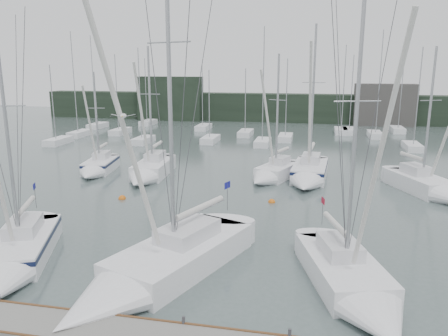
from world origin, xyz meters
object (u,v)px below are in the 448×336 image
Objects in this scene: sailboat_near_center at (147,275)px; sailboat_mid_e at (432,188)px; sailboat_near_left at (13,260)px; sailboat_mid_b at (149,172)px; buoy_c at (122,199)px; buoy_b at (272,202)px; sailboat_mid_d at (308,175)px; sailboat_mid_c at (271,174)px; sailboat_near_right at (357,290)px; sailboat_mid_a at (97,168)px.

sailboat_mid_e is at bearing 68.91° from sailboat_near_center.
sailboat_near_left reaches higher than sailboat_mid_b.
buoy_c is (-23.40, -5.68, -0.61)m from sailboat_mid_e.
sailboat_mid_d is at bearing 68.47° from buoy_b.
sailboat_mid_d is (3.23, 0.13, 0.08)m from sailboat_mid_c.
sailboat_near_right reaches higher than buoy_c.
sailboat_near_right is 20.20m from buoy_c.
sailboat_near_left is at bearing 164.97° from sailboat_near_right.
sailboat_mid_b reaches higher than sailboat_mid_e.
sailboat_near_left is 17.94m from buoy_b.
sailboat_mid_c reaches higher than buoy_b.
sailboat_mid_c is (10.88, 1.63, -0.03)m from sailboat_mid_b.
sailboat_mid_d reaches higher than buoy_c.
sailboat_near_right is at bearing -36.01° from buoy_c.
sailboat_near_center is 23.24m from sailboat_mid_a.
sailboat_near_right is (16.46, 0.46, -0.03)m from sailboat_near_left.
sailboat_mid_a is (-12.67, 19.49, -0.05)m from sailboat_near_center.
sailboat_near_center reaches higher than sailboat_mid_b.
sailboat_near_left is 1.11× the size of sailboat_mid_e.
sailboat_near_center is at bearing -23.53° from sailboat_near_left.
sailboat_mid_e is at bearing -9.16° from sailboat_mid_d.
sailboat_near_right is 14.26m from buoy_b.
sailboat_near_center reaches higher than buoy_b.
sailboat_mid_c is at bearing 4.52° from sailboat_mid_b.
sailboat_near_left is at bearing -129.71° from buoy_b.
sailboat_near_left is 16.47m from sailboat_near_right.
sailboat_near_center reaches higher than sailboat_mid_d.
sailboat_mid_d is 27.00× the size of buoy_b.
buoy_b is at bearing 93.94° from sailboat_near_right.
sailboat_near_right is 24.49m from sailboat_mid_b.
sailboat_near_left reaches higher than sailboat_mid_a.
sailboat_mid_b is at bearing 132.00° from sailboat_near_center.
buoy_b is at bearing 174.63° from sailboat_mid_e.
buoy_b is at bearing 7.39° from buoy_c.
sailboat_mid_d is (19.57, 0.99, 0.09)m from sailboat_mid_a.
sailboat_mid_b is (-0.11, 18.48, 0.03)m from sailboat_near_left.
sailboat_mid_d is 6.97m from buoy_b.
sailboat_near_center is 1.30× the size of sailboat_mid_d.
sailboat_mid_e is 23.10× the size of buoy_b.
sailboat_mid_b is 23.56× the size of buoy_b.
sailboat_mid_d reaches higher than sailboat_mid_b.
sailboat_mid_e is (16.43, 18.24, -0.01)m from sailboat_near_center.
sailboat_near_center is 20.67m from sailboat_mid_c.
sailboat_near_left is 7.11m from sailboat_near_center.
buoy_b is at bearing -27.17° from sailboat_mid_a.
sailboat_mid_d is at bearing 3.13° from sailboat_mid_b.
sailboat_mid_d is at bearing 33.63° from sailboat_near_left.
sailboat_mid_c is 6.38m from buoy_b.
sailboat_near_center is 9.38m from sailboat_near_right.
sailboat_mid_a is 29.13m from sailboat_mid_e.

